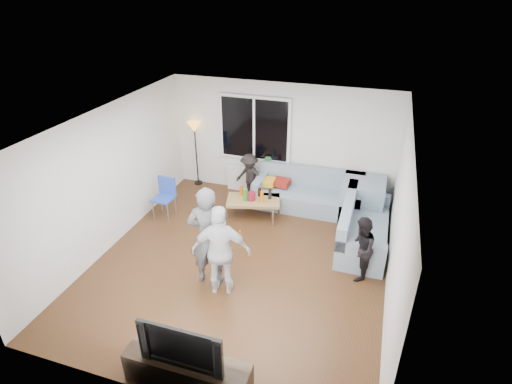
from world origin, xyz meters
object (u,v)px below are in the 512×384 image
(coffee_table, at_px, (253,207))
(television, at_px, (184,342))
(player_left, at_px, (208,236))
(sofa_right_section, at_px, (365,224))
(side_chair, at_px, (164,199))
(sofa_back_section, at_px, (308,191))
(player_right, at_px, (221,251))
(spectator_right, at_px, (361,249))
(floor_lamp, at_px, (196,154))
(spectator_back, at_px, (249,177))
(tv_console, at_px, (188,372))

(coffee_table, bearing_deg, television, -83.27)
(coffee_table, height_order, player_left, player_left)
(sofa_right_section, distance_m, side_chair, 4.08)
(sofa_back_section, distance_m, player_right, 3.15)
(sofa_back_section, bearing_deg, coffee_table, -146.85)
(coffee_table, xyz_separation_m, spectator_right, (2.30, -1.34, 0.37))
(sofa_right_section, height_order, coffee_table, sofa_right_section)
(floor_lamp, height_order, spectator_back, floor_lamp)
(player_left, bearing_deg, player_right, 133.29)
(player_left, relative_size, player_right, 1.11)
(sofa_back_section, height_order, coffee_table, sofa_back_section)
(coffee_table, bearing_deg, spectator_right, -30.29)
(player_left, bearing_deg, sofa_back_section, -125.52)
(floor_lamp, relative_size, player_left, 0.89)
(player_left, xyz_separation_m, television, (0.53, -1.92, -0.13))
(floor_lamp, distance_m, tv_console, 5.64)
(sofa_right_section, height_order, tv_console, sofa_right_section)
(sofa_right_section, relative_size, coffee_table, 1.82)
(player_left, height_order, spectator_right, player_left)
(spectator_back, bearing_deg, side_chair, -119.00)
(coffee_table, xyz_separation_m, television, (0.48, -4.10, 0.55))
(floor_lamp, relative_size, television, 1.46)
(floor_lamp, height_order, spectator_right, floor_lamp)
(side_chair, height_order, floor_lamp, floor_lamp)
(sofa_right_section, relative_size, player_left, 1.14)
(player_left, xyz_separation_m, tv_console, (0.53, -1.92, -0.66))
(sofa_right_section, distance_m, player_right, 2.92)
(player_right, bearing_deg, sofa_back_section, -117.58)
(player_left, distance_m, tv_console, 2.10)
(player_right, height_order, tv_console, player_right)
(player_right, distance_m, tv_console, 1.84)
(side_chair, relative_size, floor_lamp, 0.55)
(coffee_table, distance_m, side_chair, 1.89)
(side_chair, height_order, player_right, player_right)
(player_right, relative_size, spectator_right, 1.37)
(spectator_right, height_order, television, spectator_right)
(sofa_back_section, distance_m, side_chair, 3.07)
(sofa_right_section, height_order, floor_lamp, floor_lamp)
(spectator_right, xyz_separation_m, tv_console, (-1.82, -2.76, -0.35))
(spectator_back, bearing_deg, floor_lamp, -174.22)
(tv_console, bearing_deg, player_right, 97.61)
(player_right, height_order, spectator_back, player_right)
(side_chair, distance_m, player_left, 2.37)
(coffee_table, relative_size, player_left, 0.63)
(floor_lamp, relative_size, spectator_back, 1.43)
(coffee_table, distance_m, television, 4.17)
(floor_lamp, height_order, television, floor_lamp)
(sofa_back_section, relative_size, player_left, 1.31)
(player_left, bearing_deg, spectator_right, -175.31)
(sofa_right_section, bearing_deg, player_right, 135.08)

